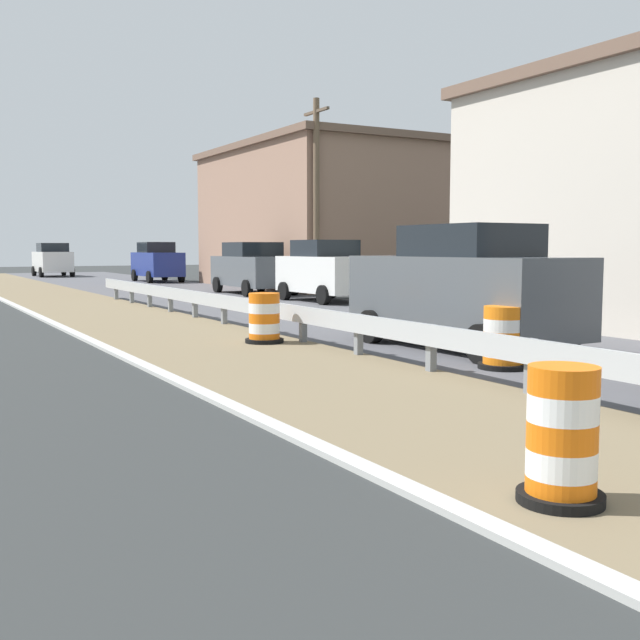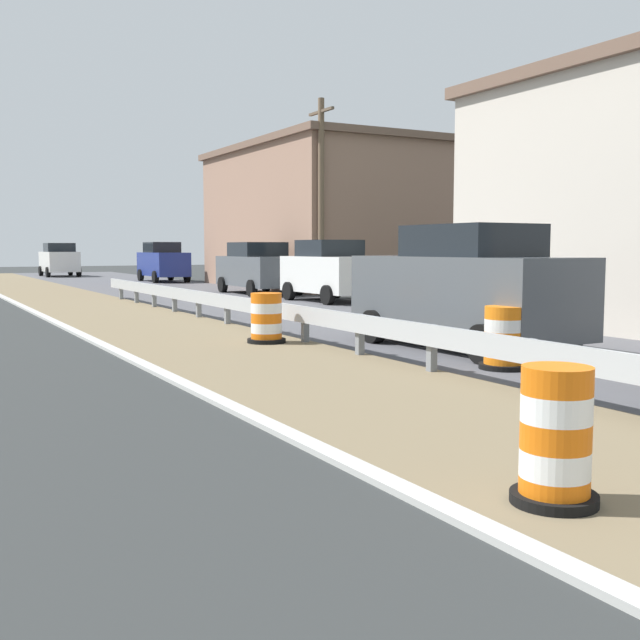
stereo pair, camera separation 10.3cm
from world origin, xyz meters
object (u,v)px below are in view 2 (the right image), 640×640
Objects in this scene: car_trailing_near_lane at (163,262)px; utility_pole_mid at (321,194)px; traffic_barrel_mid at (266,321)px; traffic_barrel_nearest at (555,443)px; car_lead_near_lane at (464,288)px; car_lead_far_lane at (59,260)px; car_mid_far_lane at (259,268)px; car_distant_a at (331,271)px; traffic_barrel_close at (504,341)px.

utility_pole_mid reaches higher than car_trailing_near_lane.
traffic_barrel_mid is at bearing -122.90° from utility_pole_mid.
traffic_barrel_nearest is 0.21× the size of car_lead_near_lane.
car_lead_near_lane reaches higher than car_trailing_near_lane.
traffic_barrel_nearest is at bearing 173.84° from car_lead_far_lane.
car_lead_near_lane is at bearing -43.98° from traffic_barrel_mid.
car_lead_near_lane is at bearing -11.01° from car_mid_far_lane.
car_lead_near_lane is 12.61m from car_distant_a.
car_lead_near_lane is 0.63× the size of utility_pole_mid.
traffic_barrel_close is at bearing 178.43° from car_lead_far_lane.
traffic_barrel_close is 0.23× the size of car_lead_far_lane.
traffic_barrel_nearest is 25.46m from car_mid_far_lane.
traffic_barrel_close is at bearing -12.32° from car_mid_far_lane.
car_distant_a is at bearing 5.18° from car_mid_far_lane.
utility_pole_mid is (1.82, -14.53, 2.84)m from car_trailing_near_lane.
car_mid_far_lane reaches higher than traffic_barrel_mid.
car_mid_far_lane is 5.21m from car_distant_a.
utility_pole_mid is (1.40, 3.26, 2.86)m from car_distant_a.
traffic_barrel_mid is 0.21× the size of car_trailing_near_lane.
car_trailing_near_lane is 17.80m from car_distant_a.
car_mid_far_lane reaches higher than traffic_barrel_close.
car_distant_a is at bearing -172.33° from car_lead_far_lane.
traffic_barrel_mid is 0.13× the size of utility_pole_mid.
traffic_barrel_nearest is at bearing -26.88° from car_distant_a.
traffic_barrel_mid is 3.82m from car_lead_near_lane.
traffic_barrel_nearest is at bearing -114.93° from utility_pole_mid.
car_lead_near_lane is (0.90, 2.04, 0.69)m from traffic_barrel_close.
car_lead_near_lane is 40.42m from car_lead_far_lane.
traffic_barrel_mid reaches higher than traffic_barrel_close.
car_trailing_near_lane is at bearing -161.88° from car_lead_far_lane.
traffic_barrel_nearest is at bearing -12.10° from car_trailing_near_lane.
traffic_barrel_close is 14.84m from car_distant_a.
traffic_barrel_nearest is 24.58m from utility_pole_mid.
car_lead_far_lane is 0.54× the size of utility_pole_mid.
car_trailing_near_lane is at bearing -8.03° from car_lead_near_lane.
traffic_barrel_close is 0.99× the size of traffic_barrel_mid.
traffic_barrel_mid is (-1.81, 4.64, 0.01)m from traffic_barrel_close.
traffic_barrel_close is 18.70m from utility_pole_mid.
utility_pole_mid is (5.45, 15.21, 2.79)m from car_lead_near_lane.
car_mid_far_lane is at bearing -177.58° from car_distant_a.
car_mid_far_lane is 1.18× the size of car_distant_a.
traffic_barrel_nearest is 6.21m from traffic_barrel_close.
car_distant_a is (4.05, 11.95, -0.07)m from car_lead_near_lane.
car_distant_a is (8.85, 18.80, 0.60)m from traffic_barrel_nearest.
car_distant_a reaches higher than car_mid_far_lane.
car_lead_near_lane reaches higher than traffic_barrel_mid.
car_lead_near_lane is at bearing -6.08° from car_trailing_near_lane.
car_lead_far_lane is at bearing -160.75° from car_trailing_near_lane.
car_mid_far_lane is 3.89m from utility_pole_mid.
traffic_barrel_close is at bearing -7.22° from car_trailing_near_lane.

